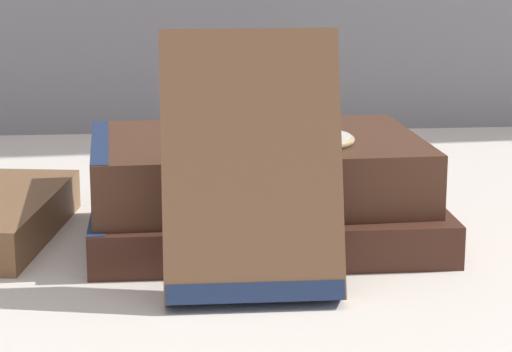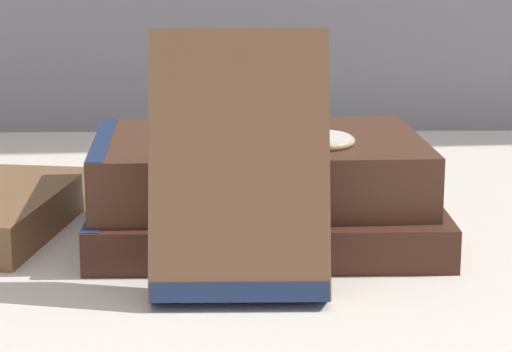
# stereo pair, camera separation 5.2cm
# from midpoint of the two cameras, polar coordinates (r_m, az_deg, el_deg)

# --- Properties ---
(ground_plane) EXTENTS (3.00, 3.00, 0.00)m
(ground_plane) POSITION_cam_midpoint_polar(r_m,az_deg,el_deg) (0.73, -4.13, -4.57)
(ground_plane) COLOR silver
(book_flat_bottom) EXTENTS (0.25, 0.17, 0.03)m
(book_flat_bottom) POSITION_cam_midpoint_polar(r_m,az_deg,el_deg) (0.77, -1.85, -2.36)
(book_flat_bottom) COLOR #422319
(book_flat_bottom) RESTS_ON ground_plane
(book_flat_top) EXTENTS (0.24, 0.17, 0.05)m
(book_flat_top) POSITION_cam_midpoint_polar(r_m,az_deg,el_deg) (0.77, -2.34, 0.42)
(book_flat_top) COLOR #4C2D1E
(book_flat_top) RESTS_ON book_flat_bottom
(book_leaning_front) EXTENTS (0.11, 0.07, 0.16)m
(book_leaning_front) POSITION_cam_midpoint_polar(r_m,az_deg,el_deg) (0.64, -2.58, 0.07)
(book_leaning_front) COLOR brown
(book_leaning_front) RESTS_ON ground_plane
(pocket_watch) EXTENTS (0.06, 0.06, 0.01)m
(pocket_watch) POSITION_cam_midpoint_polar(r_m,az_deg,el_deg) (0.74, 1.10, 1.96)
(pocket_watch) COLOR white
(pocket_watch) RESTS_ON book_flat_top
(reading_glasses) EXTENTS (0.11, 0.06, 0.00)m
(reading_glasses) POSITION_cam_midpoint_polar(r_m,az_deg,el_deg) (0.91, -3.57, -0.69)
(reading_glasses) COLOR #ADADB2
(reading_glasses) RESTS_ON ground_plane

